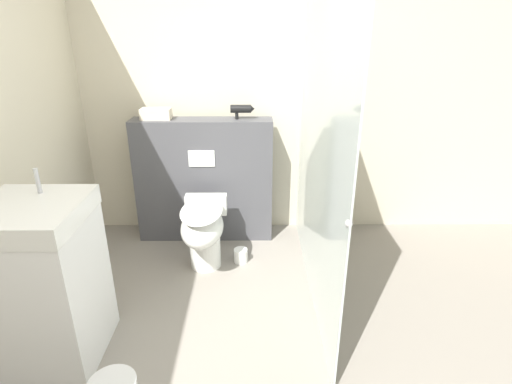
{
  "coord_description": "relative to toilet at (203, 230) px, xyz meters",
  "views": [
    {
      "loc": [
        0.18,
        -1.34,
        1.81
      ],
      "look_at": [
        0.2,
        1.3,
        0.71
      ],
      "focal_mm": 28.0,
      "sensor_mm": 36.0,
      "label": 1
    }
  ],
  "objects": [
    {
      "name": "folded_towel",
      "position": [
        -0.42,
        0.57,
        0.79
      ],
      "size": [
        0.25,
        0.13,
        0.09
      ],
      "color": "beige",
      "rests_on": "partition_panel"
    },
    {
      "name": "toilet",
      "position": [
        0.0,
        0.0,
        0.0
      ],
      "size": [
        0.34,
        0.61,
        0.55
      ],
      "color": "white",
      "rests_on": "ground_plane"
    },
    {
      "name": "partition_panel",
      "position": [
        -0.04,
        0.56,
        0.2
      ],
      "size": [
        1.19,
        0.24,
        1.09
      ],
      "color": "#4C4C51",
      "rests_on": "ground_plane"
    },
    {
      "name": "sink_vanity",
      "position": [
        -0.77,
        -0.9,
        0.14
      ],
      "size": [
        0.54,
        0.57,
        1.11
      ],
      "color": "white",
      "rests_on": "ground_plane"
    },
    {
      "name": "spare_toilet_roll",
      "position": [
        0.28,
        0.09,
        -0.29
      ],
      "size": [
        0.11,
        0.11,
        0.12
      ],
      "color": "white",
      "rests_on": "ground_plane"
    },
    {
      "name": "hair_drier",
      "position": [
        0.29,
        0.56,
        0.83
      ],
      "size": [
        0.2,
        0.07,
        0.12
      ],
      "color": "black",
      "rests_on": "partition_panel"
    },
    {
      "name": "shower_glass",
      "position": [
        0.82,
        -0.22,
        0.69
      ],
      "size": [
        0.04,
        1.95,
        2.07
      ],
      "color": "silver",
      "rests_on": "ground_plane"
    },
    {
      "name": "wall_back",
      "position": [
        0.21,
        0.78,
        0.9
      ],
      "size": [
        8.0,
        0.06,
        2.5
      ],
      "color": "beige",
      "rests_on": "ground_plane"
    }
  ]
}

